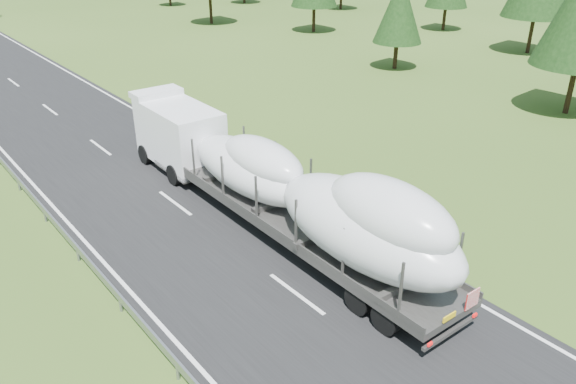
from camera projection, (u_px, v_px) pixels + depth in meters
boat_truck at (283, 184)px, 22.85m from camera, size 3.42×20.49×4.55m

